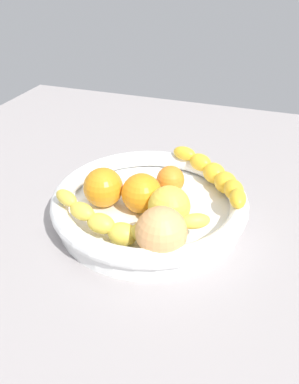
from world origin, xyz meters
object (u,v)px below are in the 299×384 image
Objects in this scene: banana_draped_left at (124,223)px; orange_mid_left at (170,180)px; fruit_bowl at (149,205)px; orange_mid_right at (103,187)px; peach_blush at (161,232)px; orange_front at (142,193)px; banana_draped_right at (216,176)px; apple_yellow at (169,207)px.

banana_draped_left reaches higher than orange_mid_left.
fruit_bowl is 8.36cm from orange_mid_right.
fruit_bowl is 6.60× the size of orange_mid_left.
peach_blush is at bearing 146.06° from orange_mid_right.
orange_mid_left is at bearing -111.53° from orange_front.
orange_front is 6.72cm from orange_mid_right.
peach_blush reaches higher than banana_draped_right.
fruit_bowl is at bearing -38.50° from apple_yellow.
orange_front is (0.92, 1.29, 2.92)cm from fruit_bowl.
banana_draped_left is at bearing 131.74° from orange_mid_right.
fruit_bowl is 1.30× the size of banana_draped_left.
orange_front reaches higher than fruit_bowl.
banana_draped_right is at bearing -111.12° from apple_yellow.
banana_draped_right is 14.68cm from orange_front.
banana_draped_left is 1.50× the size of banana_draped_right.
orange_mid_right reaches higher than fruit_bowl.
orange_mid_left is 0.75× the size of apple_yellow.
banana_draped_right is 3.38× the size of orange_mid_left.
orange_mid_left is (-2.50, -15.48, -0.59)cm from banana_draped_left.
apple_yellow is 7.01cm from peach_blush.
banana_draped_left is 3.77× the size of orange_mid_right.
banana_draped_left is at bearing 49.81° from apple_yellow.
orange_mid_right is (17.04, 10.87, 0.46)cm from banana_draped_right.
peach_blush is (-3.52, 16.39, 1.22)cm from orange_mid_left.
orange_front is 0.99× the size of apple_yellow.
banana_draped_left is 3.41× the size of peach_blush.
fruit_bowl is 4.92× the size of apple_yellow.
apple_yellow is (-5.42, 2.29, 0.02)cm from orange_front.
banana_draped_left is (0.60, 9.62, 2.68)cm from fruit_bowl.
orange_mid_right is (7.03, -7.88, 0.28)cm from banana_draped_left.
fruit_bowl is at bearing -62.72° from peach_blush.
apple_yellow reaches higher than orange_mid_left.
banana_draped_left is at bearing -8.57° from peach_blush.
orange_front is at bearing -55.50° from peach_blush.
apple_yellow reaches higher than banana_draped_right.
orange_mid_left is at bearing -77.87° from peach_blush.
orange_front is 0.90× the size of peach_blush.
apple_yellow is (-4.50, 3.58, 2.94)cm from fruit_bowl.
banana_draped_right is 2.51× the size of orange_mid_right.
orange_mid_right is at bearing 38.59° from orange_mid_left.
orange_front is at bearing -22.90° from apple_yellow.
orange_mid_right is (9.53, 7.60, 0.87)cm from orange_mid_left.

